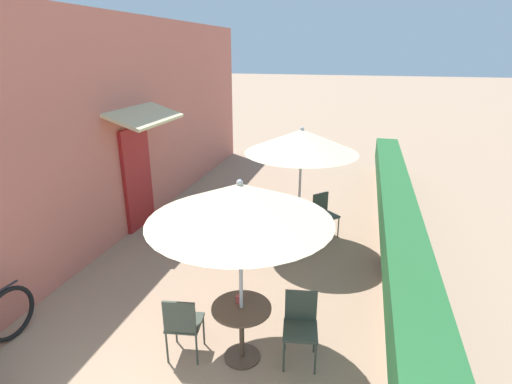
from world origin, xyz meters
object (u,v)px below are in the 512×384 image
(cafe_chair_mid_right, at_px, (271,230))
(coffee_cup_near, at_px, (239,299))
(patio_umbrella_near, at_px, (240,203))
(cafe_chair_near_right, at_px, (300,322))
(patio_umbrella_mid, at_px, (302,141))
(coffee_cup_mid, at_px, (297,205))
(patio_table_near, at_px, (242,323))
(cafe_chair_mid_left, at_px, (324,211))
(patio_table_mid, at_px, (298,221))
(cafe_chair_near_left, at_px, (183,322))

(cafe_chair_mid_right, bearing_deg, coffee_cup_near, -133.16)
(coffee_cup_near, relative_size, cafe_chair_mid_right, 0.10)
(patio_umbrella_near, height_order, cafe_chair_near_right, patio_umbrella_near)
(patio_umbrella_mid, bearing_deg, coffee_cup_mid, 111.80)
(patio_table_near, bearing_deg, patio_umbrella_mid, 86.85)
(cafe_chair_mid_left, distance_m, coffee_cup_mid, 0.68)
(patio_table_near, height_order, patio_umbrella_near, patio_umbrella_near)
(patio_table_near, distance_m, patio_table_mid, 3.13)
(coffee_cup_near, relative_size, coffee_cup_mid, 1.00)
(patio_umbrella_near, height_order, cafe_chair_near_left, patio_umbrella_near)
(cafe_chair_mid_right, bearing_deg, cafe_chair_near_left, -146.36)
(patio_table_near, distance_m, cafe_chair_near_left, 0.70)
(cafe_chair_near_right, height_order, coffee_cup_near, cafe_chair_near_right)
(coffee_cup_mid, bearing_deg, cafe_chair_mid_right, -117.57)
(patio_table_near, height_order, coffee_cup_near, coffee_cup_near)
(patio_table_mid, bearing_deg, cafe_chair_mid_left, 53.73)
(cafe_chair_mid_left, distance_m, cafe_chair_mid_right, 1.39)
(cafe_chair_near_right, distance_m, patio_table_mid, 2.98)
(patio_umbrella_mid, height_order, cafe_chair_mid_left, patio_umbrella_mid)
(coffee_cup_near, bearing_deg, cafe_chair_near_left, -156.98)
(patio_umbrella_mid, bearing_deg, coffee_cup_near, -94.27)
(patio_table_near, relative_size, patio_umbrella_near, 0.32)
(patio_umbrella_near, height_order, coffee_cup_near, patio_umbrella_near)
(patio_umbrella_near, relative_size, coffee_cup_near, 25.39)
(patio_umbrella_near, height_order, patio_table_mid, patio_umbrella_near)
(coffee_cup_near, relative_size, patio_umbrella_mid, 0.04)
(patio_umbrella_mid, bearing_deg, patio_table_mid, 97.13)
(cafe_chair_near_right, relative_size, patio_table_mid, 1.20)
(patio_table_mid, height_order, cafe_chair_mid_left, cafe_chair_mid_left)
(cafe_chair_near_left, distance_m, cafe_chair_near_right, 1.39)
(coffee_cup_near, distance_m, cafe_chair_mid_right, 2.50)
(patio_umbrella_near, height_order, cafe_chair_mid_right, patio_umbrella_near)
(coffee_cup_near, height_order, patio_table_mid, coffee_cup_near)
(patio_table_near, relative_size, cafe_chair_mid_right, 0.83)
(cafe_chair_near_right, distance_m, coffee_cup_near, 0.78)
(coffee_cup_near, xyz_separation_m, coffee_cup_mid, (0.18, 3.17, 0.00))
(cafe_chair_near_right, height_order, cafe_chair_mid_right, same)
(coffee_cup_near, bearing_deg, patio_table_near, -55.32)
(coffee_cup_near, relative_size, cafe_chair_mid_left, 0.10)
(patio_table_mid, height_order, cafe_chair_mid_right, cafe_chair_mid_right)
(cafe_chair_mid_right, bearing_deg, patio_table_near, -132.07)
(patio_umbrella_near, xyz_separation_m, cafe_chair_near_left, (-0.67, -0.18, -1.51))
(coffee_cup_near, bearing_deg, cafe_chair_mid_left, 79.95)
(patio_table_mid, bearing_deg, cafe_chair_mid_right, -126.27)
(patio_table_mid, bearing_deg, patio_umbrella_mid, -82.87)
(cafe_chair_near_right, bearing_deg, cafe_chair_mid_left, -97.45)
(cafe_chair_mid_left, bearing_deg, patio_umbrella_near, 33.58)
(patio_umbrella_mid, bearing_deg, cafe_chair_near_right, -80.36)
(patio_umbrella_mid, distance_m, cafe_chair_mid_right, 1.66)
(patio_umbrella_near, relative_size, cafe_chair_near_left, 2.63)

